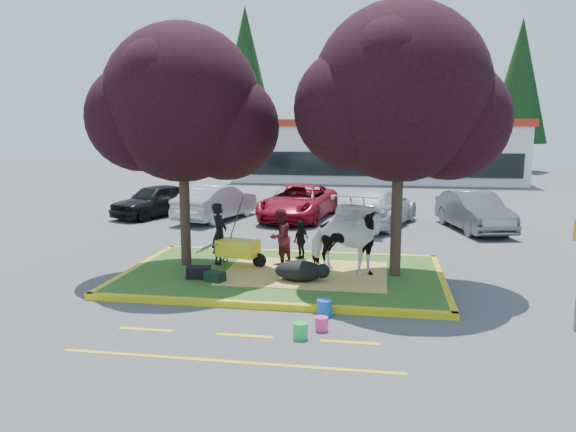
% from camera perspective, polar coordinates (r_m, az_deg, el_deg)
% --- Properties ---
extents(ground, '(90.00, 90.00, 0.00)m').
position_cam_1_polar(ground, '(14.88, -0.52, -6.29)').
color(ground, '#424244').
rests_on(ground, ground).
extents(median_island, '(8.00, 5.00, 0.15)m').
position_cam_1_polar(median_island, '(14.86, -0.52, -6.01)').
color(median_island, '#265019').
rests_on(median_island, ground).
extents(curb_near, '(8.30, 0.16, 0.15)m').
position_cam_1_polar(curb_near, '(12.43, -2.62, -9.07)').
color(curb_near, gold).
rests_on(curb_near, ground).
extents(curb_far, '(8.30, 0.16, 0.15)m').
position_cam_1_polar(curb_far, '(17.33, 0.97, -3.81)').
color(curb_far, gold).
rests_on(curb_far, ground).
extents(curb_left, '(0.16, 5.30, 0.15)m').
position_cam_1_polar(curb_left, '(16.06, -15.07, -5.17)').
color(curb_left, gold).
rests_on(curb_left, ground).
extents(curb_right, '(0.16, 5.30, 0.15)m').
position_cam_1_polar(curb_right, '(14.73, 15.41, -6.48)').
color(curb_right, gold).
rests_on(curb_right, ground).
extents(straw_bedding, '(4.20, 3.00, 0.01)m').
position_cam_1_polar(straw_bedding, '(14.75, 1.79, -5.81)').
color(straw_bedding, '#E8B95F').
rests_on(straw_bedding, median_island).
extents(tree_purple_left, '(5.06, 4.20, 6.51)m').
position_cam_1_polar(tree_purple_left, '(15.44, -10.68, 10.48)').
color(tree_purple_left, black).
rests_on(tree_purple_left, median_island).
extents(tree_purple_right, '(5.30, 4.40, 6.82)m').
position_cam_1_polar(tree_purple_right, '(14.32, 11.41, 11.37)').
color(tree_purple_right, black).
rests_on(tree_purple_right, median_island).
extents(fire_lane_stripe_a, '(1.10, 0.12, 0.01)m').
position_cam_1_polar(fire_lane_stripe_a, '(11.59, -14.26, -11.11)').
color(fire_lane_stripe_a, yellow).
rests_on(fire_lane_stripe_a, ground).
extents(fire_lane_stripe_b, '(1.10, 0.12, 0.01)m').
position_cam_1_polar(fire_lane_stripe_b, '(10.97, -4.44, -12.03)').
color(fire_lane_stripe_b, yellow).
rests_on(fire_lane_stripe_b, ground).
extents(fire_lane_stripe_c, '(1.10, 0.12, 0.01)m').
position_cam_1_polar(fire_lane_stripe_c, '(10.69, 6.28, -12.64)').
color(fire_lane_stripe_c, yellow).
rests_on(fire_lane_stripe_c, ground).
extents(fire_lane_long, '(6.00, 0.10, 0.01)m').
position_cam_1_polar(fire_lane_long, '(9.90, -6.16, -14.48)').
color(fire_lane_long, yellow).
rests_on(fire_lane_long, ground).
extents(retail_building, '(20.40, 8.40, 4.40)m').
position_cam_1_polar(retail_building, '(42.14, 8.90, 6.72)').
color(retail_building, silver).
rests_on(retail_building, ground).
extents(treeline, '(46.58, 7.80, 14.63)m').
position_cam_1_polar(treeline, '(51.88, 8.32, 13.23)').
color(treeline, black).
rests_on(treeline, ground).
extents(cow, '(2.28, 1.53, 1.76)m').
position_cam_1_polar(cow, '(14.48, 5.78, -2.57)').
color(cow, white).
rests_on(cow, median_island).
extents(calf, '(1.36, 1.03, 0.52)m').
position_cam_1_polar(calf, '(13.94, 1.15, -5.60)').
color(calf, black).
rests_on(calf, median_island).
extents(handler, '(0.42, 0.62, 1.70)m').
position_cam_1_polar(handler, '(15.73, -6.98, -1.77)').
color(handler, black).
rests_on(handler, median_island).
extents(visitor_a, '(0.88, 0.95, 1.56)m').
position_cam_1_polar(visitor_a, '(15.48, -0.84, -2.14)').
color(visitor_a, '#47141B').
rests_on(visitor_a, median_island).
extents(visitor_b, '(0.54, 0.71, 1.13)m').
position_cam_1_polar(visitor_b, '(16.17, 1.33, -2.44)').
color(visitor_b, black).
rests_on(visitor_b, median_island).
extents(wheelbarrow, '(1.95, 0.89, 0.73)m').
position_cam_1_polar(wheelbarrow, '(15.36, -5.05, -3.31)').
color(wheelbarrow, black).
rests_on(wheelbarrow, median_island).
extents(gear_bag_dark, '(0.64, 0.42, 0.30)m').
position_cam_1_polar(gear_bag_dark, '(14.41, -9.08, -5.68)').
color(gear_bag_dark, black).
rests_on(gear_bag_dark, median_island).
extents(gear_bag_green, '(0.57, 0.47, 0.26)m').
position_cam_1_polar(gear_bag_green, '(14.03, -7.45, -6.13)').
color(gear_bag_green, black).
rests_on(gear_bag_green, median_island).
extents(bucket_green, '(0.36, 0.36, 0.30)m').
position_cam_1_polar(bucket_green, '(10.77, 1.27, -11.56)').
color(bucket_green, green).
rests_on(bucket_green, ground).
extents(bucket_pink, '(0.26, 0.26, 0.27)m').
position_cam_1_polar(bucket_pink, '(11.17, 3.44, -10.89)').
color(bucket_pink, '#F03587').
rests_on(bucket_pink, ground).
extents(bucket_blue, '(0.39, 0.39, 0.34)m').
position_cam_1_polar(bucket_blue, '(11.99, 3.74, -9.29)').
color(bucket_blue, blue).
rests_on(bucket_blue, ground).
extents(car_black, '(3.24, 4.51, 1.43)m').
position_cam_1_polar(car_black, '(25.39, -13.35, 1.56)').
color(car_black, black).
rests_on(car_black, ground).
extents(car_silver, '(2.72, 4.82, 1.50)m').
position_cam_1_polar(car_silver, '(23.98, -7.29, 1.39)').
color(car_silver, '#9EA1A6').
rests_on(car_silver, ground).
extents(car_red, '(3.16, 5.63, 1.48)m').
position_cam_1_polar(car_red, '(23.96, 1.07, 1.43)').
color(car_red, maroon).
rests_on(car_red, ground).
extents(car_white, '(3.62, 5.74, 1.55)m').
position_cam_1_polar(car_white, '(22.65, 9.05, 0.95)').
color(car_white, silver).
rests_on(car_white, ground).
extents(car_grey, '(2.62, 4.73, 1.48)m').
position_cam_1_polar(car_grey, '(22.54, 18.38, 0.46)').
color(car_grey, '#515358').
rests_on(car_grey, ground).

